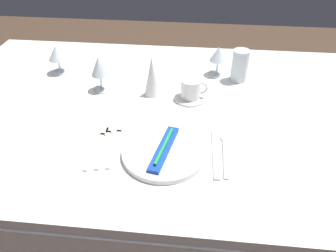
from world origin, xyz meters
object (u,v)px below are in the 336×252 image
(fork_salad, at_px, (97,146))
(wine_glass_centre, at_px, (99,68))
(toothbrush_package, at_px, (164,148))
(fork_outer, at_px, (115,143))
(dinner_plate, at_px, (164,152))
(spoon_soup, at_px, (225,150))
(wine_glass_right, at_px, (218,56))
(fork_inner, at_px, (105,144))
(napkin_folded, at_px, (152,76))
(drink_tumbler, at_px, (240,67))
(wine_glass_left, at_px, (57,54))
(coffee_cup_left, at_px, (191,88))
(dinner_knife, at_px, (215,155))

(fork_salad, height_order, wine_glass_centre, wine_glass_centre)
(toothbrush_package, distance_m, fork_outer, 0.17)
(dinner_plate, xyz_separation_m, spoon_soup, (0.19, 0.04, -0.01))
(fork_salad, height_order, wine_glass_right, wine_glass_right)
(fork_inner, bearing_deg, dinner_plate, -8.33)
(napkin_folded, bearing_deg, drink_tumbler, 24.03)
(dinner_plate, xyz_separation_m, wine_glass_right, (0.17, 0.54, 0.08))
(fork_inner, xyz_separation_m, wine_glass_left, (-0.32, 0.46, 0.08))
(spoon_soup, bearing_deg, toothbrush_package, -167.94)
(fork_outer, relative_size, coffee_cup_left, 2.08)
(fork_inner, xyz_separation_m, coffee_cup_left, (0.26, 0.30, 0.04))
(fork_outer, bearing_deg, toothbrush_package, -12.52)
(dinner_plate, relative_size, wine_glass_centre, 1.81)
(fork_inner, height_order, dinner_knife, same)
(dinner_plate, xyz_separation_m, wine_glass_centre, (-0.29, 0.36, 0.09))
(dinner_knife, xyz_separation_m, spoon_soup, (0.03, 0.03, 0.00))
(wine_glass_centre, bearing_deg, spoon_soup, -33.68)
(fork_salad, height_order, wine_glass_left, wine_glass_left)
(coffee_cup_left, height_order, wine_glass_left, wine_glass_left)
(spoon_soup, relative_size, drink_tumbler, 1.54)
(coffee_cup_left, relative_size, wine_glass_right, 0.81)
(napkin_folded, bearing_deg, spoon_soup, -48.47)
(fork_salad, bearing_deg, dinner_plate, -4.54)
(fork_outer, bearing_deg, wine_glass_centre, 112.13)
(wine_glass_right, distance_m, drink_tumbler, 0.10)
(wine_glass_right, bearing_deg, drink_tumbler, -23.25)
(dinner_plate, height_order, wine_glass_centre, wine_glass_centre)
(dinner_plate, relative_size, wine_glass_left, 2.09)
(toothbrush_package, distance_m, coffee_cup_left, 0.34)
(toothbrush_package, height_order, drink_tumbler, drink_tumbler)
(spoon_soup, bearing_deg, wine_glass_centre, 146.32)
(dinner_plate, height_order, fork_outer, dinner_plate)
(fork_inner, bearing_deg, coffee_cup_left, 49.20)
(dinner_knife, bearing_deg, spoon_soup, 40.99)
(fork_outer, relative_size, fork_salad, 1.04)
(coffee_cup_left, relative_size, wine_glass_left, 0.84)
(fork_inner, relative_size, napkin_folded, 1.34)
(drink_tumbler, bearing_deg, fork_outer, -132.00)
(toothbrush_package, xyz_separation_m, coffee_cup_left, (0.07, 0.33, 0.02))
(fork_salad, height_order, drink_tumbler, drink_tumbler)
(dinner_plate, height_order, dinner_knife, dinner_plate)
(fork_inner, height_order, drink_tumbler, drink_tumbler)
(dinner_knife, bearing_deg, dinner_plate, -175.05)
(toothbrush_package, xyz_separation_m, wine_glass_left, (-0.51, 0.49, 0.06))
(fork_outer, bearing_deg, fork_salad, -161.36)
(wine_glass_right, xyz_separation_m, napkin_folded, (-0.25, -0.19, -0.01))
(fork_inner, bearing_deg, toothbrush_package, -8.33)
(dinner_plate, xyz_separation_m, coffee_cup_left, (0.07, 0.33, 0.04))
(dinner_knife, bearing_deg, fork_outer, 176.03)
(spoon_soup, xyz_separation_m, coffee_cup_left, (-0.12, 0.29, 0.04))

